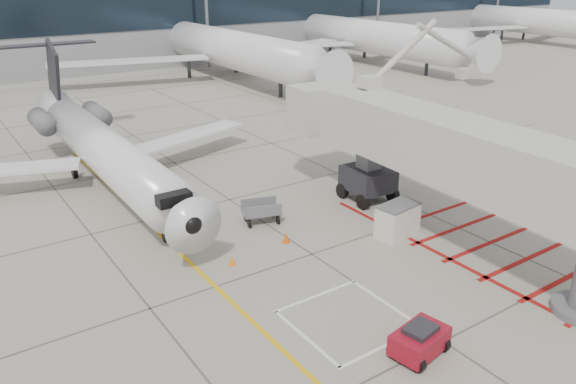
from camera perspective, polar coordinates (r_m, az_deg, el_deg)
ground_plane at (r=23.99m, az=8.23°, el=-10.04°), size 260.00×260.00×0.00m
regional_jet at (r=33.05m, az=-17.24°, el=5.44°), size 22.98×28.84×7.50m
jet_bridge at (r=27.21m, az=16.98°, el=2.72°), size 10.78×20.93×8.17m
pushback_tug at (r=20.62m, az=13.23°, el=-14.40°), size 2.26×1.63×1.20m
baggage_cart at (r=29.56m, az=-2.72°, el=-1.99°), size 2.23×1.76×1.23m
ground_power_unit at (r=28.52m, az=11.06°, el=-2.83°), size 2.28×1.51×1.69m
cone_nose at (r=25.74m, az=-5.69°, el=-6.93°), size 0.32×0.32×0.45m
cone_side at (r=27.57m, az=-0.18°, el=-4.66°), size 0.37×0.37×0.51m
terminal_building at (r=88.23m, az=-19.27°, el=17.26°), size 180.00×28.00×14.00m
terminal_glass_band at (r=74.79m, az=-16.22°, el=17.70°), size 180.00×0.10×6.00m
bg_aircraft_c at (r=68.74m, az=-7.01°, el=16.75°), size 38.68×42.97×12.89m
bg_aircraft_d at (r=80.96m, az=7.26°, el=17.52°), size 38.59×42.88×12.86m
bg_aircraft_e at (r=110.11m, az=23.24°, el=17.18°), size 38.67×42.97×12.89m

